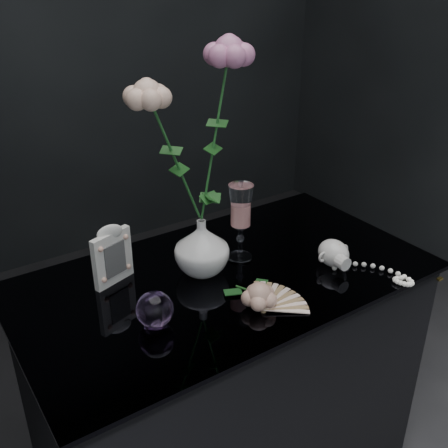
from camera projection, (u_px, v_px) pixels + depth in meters
table at (226, 387)px, 1.50m from camera, size 1.05×0.58×0.76m
vase at (202, 247)px, 1.31m from camera, size 0.17×0.17×0.15m
wine_glass at (241, 223)px, 1.36m from camera, size 0.07×0.07×0.21m
picture_frame at (112, 254)px, 1.27m from camera, size 0.14×0.12×0.16m
paperweight at (155, 309)px, 1.13m from camera, size 0.10×0.10×0.08m
paper_fan at (264, 308)px, 1.18m from camera, size 0.24×0.20×0.02m
loose_rose at (259, 295)px, 1.19m from camera, size 0.17×0.20×0.06m
pearl_jar at (334, 252)px, 1.36m from camera, size 0.26×0.27×0.07m
roses at (197, 132)px, 1.17m from camera, size 0.30×0.12×0.48m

